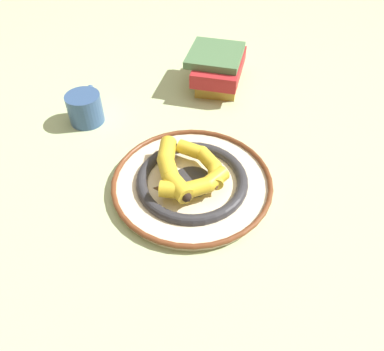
{
  "coord_description": "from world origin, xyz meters",
  "views": [
    {
      "loc": [
        -0.56,
        0.26,
        0.62
      ],
      "look_at": [
        -0.03,
        0.02,
        0.03
      ],
      "focal_mm": 35.0,
      "sensor_mm": 36.0,
      "label": 1
    }
  ],
  "objects_px": {
    "decorative_bowl": "(192,182)",
    "book_stack": "(218,68)",
    "banana_c": "(193,186)",
    "coffee_mug": "(85,107)",
    "banana_b": "(171,167)",
    "banana_a": "(206,162)"
  },
  "relations": [
    {
      "from": "banana_a",
      "to": "coffee_mug",
      "type": "bearing_deg",
      "value": 24.23
    },
    {
      "from": "banana_b",
      "to": "book_stack",
      "type": "bearing_deg",
      "value": 149.2
    },
    {
      "from": "banana_b",
      "to": "coffee_mug",
      "type": "bearing_deg",
      "value": -149.29
    },
    {
      "from": "decorative_bowl",
      "to": "banana_b",
      "type": "relative_size",
      "value": 1.73
    },
    {
      "from": "decorative_bowl",
      "to": "banana_c",
      "type": "height_order",
      "value": "banana_c"
    },
    {
      "from": "coffee_mug",
      "to": "book_stack",
      "type": "bearing_deg",
      "value": -60.21
    },
    {
      "from": "banana_b",
      "to": "coffee_mug",
      "type": "height_order",
      "value": "coffee_mug"
    },
    {
      "from": "decorative_bowl",
      "to": "book_stack",
      "type": "bearing_deg",
      "value": -33.91
    },
    {
      "from": "banana_c",
      "to": "book_stack",
      "type": "xyz_separation_m",
      "value": [
        0.4,
        -0.26,
        0.01
      ]
    },
    {
      "from": "banana_a",
      "to": "banana_c",
      "type": "bearing_deg",
      "value": 128.66
    },
    {
      "from": "decorative_bowl",
      "to": "banana_c",
      "type": "distance_m",
      "value": 0.06
    },
    {
      "from": "decorative_bowl",
      "to": "banana_a",
      "type": "relative_size",
      "value": 2.05
    },
    {
      "from": "decorative_bowl",
      "to": "book_stack",
      "type": "height_order",
      "value": "book_stack"
    },
    {
      "from": "decorative_bowl",
      "to": "banana_c",
      "type": "xyz_separation_m",
      "value": [
        -0.04,
        0.02,
        0.03
      ]
    },
    {
      "from": "banana_c",
      "to": "coffee_mug",
      "type": "height_order",
      "value": "coffee_mug"
    },
    {
      "from": "decorative_bowl",
      "to": "banana_b",
      "type": "bearing_deg",
      "value": 55.23
    },
    {
      "from": "banana_c",
      "to": "coffee_mug",
      "type": "bearing_deg",
      "value": 114.81
    },
    {
      "from": "book_stack",
      "to": "banana_b",
      "type": "bearing_deg",
      "value": -178.56
    },
    {
      "from": "banana_a",
      "to": "book_stack",
      "type": "bearing_deg",
      "value": -37.84
    },
    {
      "from": "banana_a",
      "to": "decorative_bowl",
      "type": "bearing_deg",
      "value": 102.79
    },
    {
      "from": "banana_c",
      "to": "coffee_mug",
      "type": "relative_size",
      "value": 1.34
    },
    {
      "from": "banana_b",
      "to": "decorative_bowl",
      "type": "bearing_deg",
      "value": 64.64
    }
  ]
}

